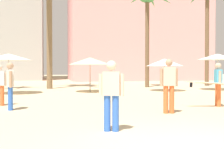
# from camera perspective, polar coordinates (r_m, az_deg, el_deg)

# --- Properties ---
(ground) EXTENTS (120.00, 120.00, 0.00)m
(ground) POSITION_cam_1_polar(r_m,az_deg,el_deg) (5.85, 15.88, -13.66)
(ground) COLOR #C6B28C
(hotel_pink) EXTENTS (16.73, 8.48, 13.73)m
(hotel_pink) POSITION_cam_1_polar(r_m,az_deg,el_deg) (37.84, 4.80, 9.42)
(hotel_pink) COLOR pink
(hotel_pink) RESTS_ON ground
(cafe_umbrella_0) EXTENTS (2.67, 2.67, 2.15)m
(cafe_umbrella_0) POSITION_cam_1_polar(r_m,az_deg,el_deg) (18.38, -4.25, 2.59)
(cafe_umbrella_0) COLOR gray
(cafe_umbrella_0) RESTS_ON ground
(cafe_umbrella_1) EXTENTS (2.69, 2.69, 2.46)m
(cafe_umbrella_1) POSITION_cam_1_polar(r_m,az_deg,el_deg) (21.15, 19.68, 3.24)
(cafe_umbrella_1) COLOR gray
(cafe_umbrella_1) RESTS_ON ground
(cafe_umbrella_2) EXTENTS (2.74, 2.74, 2.33)m
(cafe_umbrella_2) POSITION_cam_1_polar(r_m,az_deg,el_deg) (18.12, -19.32, 3.22)
(cafe_umbrella_2) COLOR gray
(cafe_umbrella_2) RESTS_ON ground
(cafe_umbrella_3) EXTENTS (2.42, 2.42, 2.10)m
(cafe_umbrella_3) POSITION_cam_1_polar(r_m,az_deg,el_deg) (19.46, 10.10, 2.31)
(cafe_umbrella_3) COLOR gray
(cafe_umbrella_3) RESTS_ON ground
(person_near_left) EXTENTS (3.03, 1.00, 1.70)m
(person_near_left) POSITION_cam_1_polar(r_m,az_deg,el_deg) (12.17, 20.03, -1.54)
(person_near_left) COLOR orange
(person_near_left) RESTS_ON ground
(person_mid_right) EXTENTS (0.61, 0.28, 1.80)m
(person_mid_right) POSITION_cam_1_polar(r_m,az_deg,el_deg) (9.94, 10.89, -1.72)
(person_mid_right) COLOR orange
(person_mid_right) RESTS_ON ground
(person_far_right) EXTENTS (0.29, 0.61, 1.70)m
(person_far_right) POSITION_cam_1_polar(r_m,az_deg,el_deg) (11.13, -19.01, -1.74)
(person_far_right) COLOR blue
(person_far_right) RESTS_ON ground
(person_mid_center) EXTENTS (0.60, 0.33, 1.68)m
(person_mid_center) POSITION_cam_1_polar(r_m,az_deg,el_deg) (7.01, -0.12, -3.51)
(person_mid_center) COLOR blue
(person_mid_center) RESTS_ON ground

